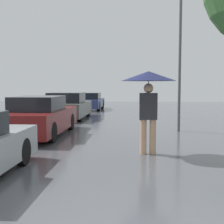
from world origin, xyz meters
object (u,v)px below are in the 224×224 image
Objects in this scene: pedestrian at (148,85)px; parked_car_farthest at (90,102)px; parked_car_third at (67,107)px; street_lamp at (180,45)px; parked_car_second at (40,117)px.

pedestrian reaches higher than parked_car_farthest.
parked_car_third is 6.90m from street_lamp.
pedestrian is at bearing -37.21° from parked_car_second.
parked_car_second is at bearing -90.27° from parked_car_farthest.
parked_car_second is at bearing 142.79° from pedestrian.
parked_car_farthest is (-3.39, 13.93, -1.09)m from pedestrian.
parked_car_third reaches higher than parked_car_farthest.
pedestrian is 4.37m from street_lamp.
parked_car_second is at bearing -164.60° from street_lamp.
parked_car_third reaches higher than parked_car_second.
parked_car_third is (-0.24, 5.38, -0.01)m from parked_car_second.
street_lamp is at bearing 71.78° from pedestrian.
parked_car_second is 0.84× the size of street_lamp.
parked_car_third is at bearing 92.54° from parked_car_second.
parked_car_farthest is 11.34m from street_lamp.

